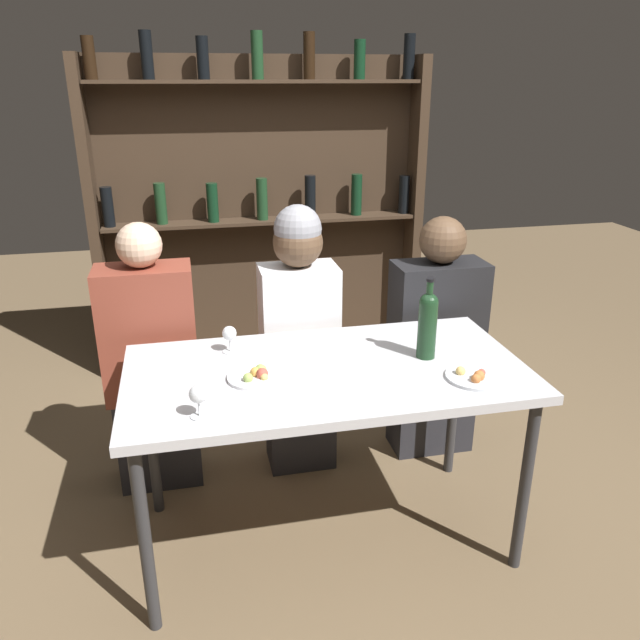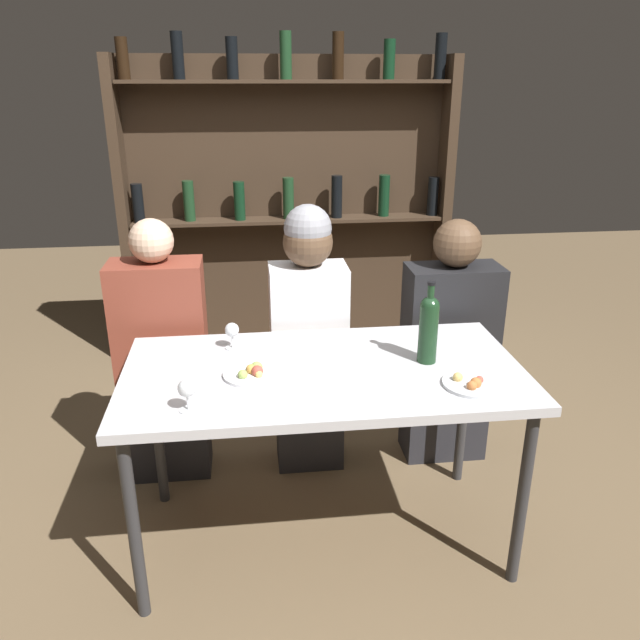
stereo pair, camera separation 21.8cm
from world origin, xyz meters
name	(u,v)px [view 1 (the left image)]	position (x,y,z in m)	size (l,w,h in m)	color
ground_plane	(326,535)	(0.00, 0.00, 0.00)	(10.00, 10.00, 0.00)	brown
dining_table	(327,384)	(0.00, 0.00, 0.71)	(1.49, 0.76, 0.77)	silver
wine_rack_wall	(261,205)	(0.00, 1.82, 1.04)	(2.04, 0.21, 2.02)	#38281C
wine_bottle	(428,322)	(0.40, 0.02, 0.92)	(0.07, 0.07, 0.32)	#19381E
wine_glass_0	(229,335)	(-0.34, 0.23, 0.84)	(0.06, 0.06, 0.11)	silver
wine_glass_1	(198,396)	(-0.48, -0.26, 0.85)	(0.06, 0.06, 0.11)	silver
food_plate_0	(475,376)	(0.50, -0.20, 0.78)	(0.22, 0.22, 0.04)	silver
food_plate_1	(257,376)	(-0.26, -0.03, 0.78)	(0.21, 0.21, 0.05)	white
seated_person_left	(152,368)	(-0.66, 0.56, 0.58)	(0.40, 0.22, 1.23)	#26262B
seated_person_center	(300,341)	(0.00, 0.56, 0.65)	(0.35, 0.22, 1.28)	#26262B
seated_person_right	(435,345)	(0.67, 0.56, 0.56)	(0.43, 0.22, 1.20)	#26262B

